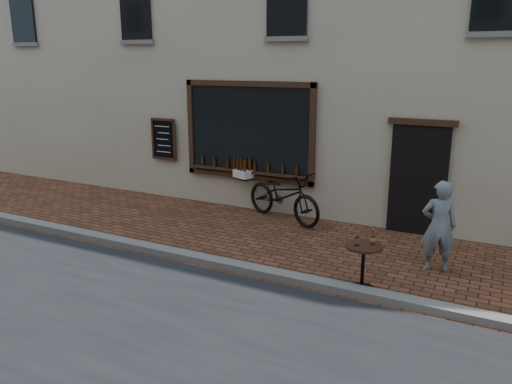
% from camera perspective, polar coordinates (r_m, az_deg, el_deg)
% --- Properties ---
extents(ground, '(90.00, 90.00, 0.00)m').
position_cam_1_polar(ground, '(8.15, -0.40, -9.89)').
color(ground, '#4D2A18').
rests_on(ground, ground).
extents(kerb, '(90.00, 0.25, 0.12)m').
position_cam_1_polar(kerb, '(8.29, 0.25, -9.00)').
color(kerb, slate).
rests_on(kerb, ground).
extents(cargo_bicycle, '(2.56, 1.52, 1.19)m').
position_cam_1_polar(cargo_bicycle, '(10.91, 3.01, -0.30)').
color(cargo_bicycle, black).
rests_on(cargo_bicycle, ground).
extents(bistro_table, '(0.57, 0.57, 0.97)m').
position_cam_1_polar(bistro_table, '(7.75, 12.18, -7.38)').
color(bistro_table, black).
rests_on(bistro_table, ground).
extents(pedestrian, '(0.65, 0.53, 1.55)m').
position_cam_1_polar(pedestrian, '(8.72, 20.17, -3.70)').
color(pedestrian, slate).
rests_on(pedestrian, ground).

